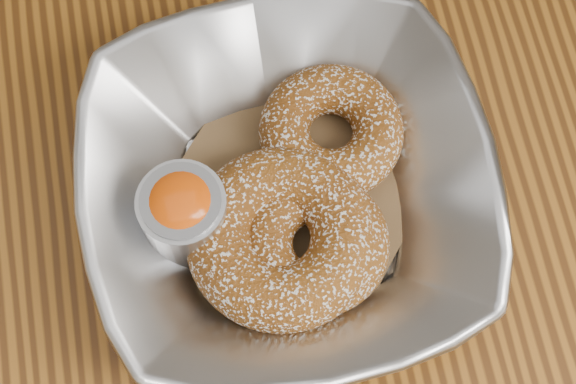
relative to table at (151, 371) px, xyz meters
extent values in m
cube|color=brown|center=(0.00, 0.00, 0.08)|extent=(1.20, 0.80, 0.04)
imported|color=#B2B5BA|center=(0.11, 0.07, 0.13)|extent=(0.24, 0.24, 0.06)
cube|color=brown|center=(0.11, 0.07, 0.11)|extent=(0.20, 0.20, 0.00)
torus|color=brown|center=(0.14, 0.10, 0.12)|extent=(0.11, 0.11, 0.03)
torus|color=brown|center=(0.10, 0.04, 0.13)|extent=(0.11, 0.11, 0.04)
torus|color=brown|center=(0.12, 0.03, 0.12)|extent=(0.09, 0.09, 0.03)
cylinder|color=#B2B5BA|center=(0.05, 0.06, 0.13)|extent=(0.05, 0.05, 0.05)
cylinder|color=gray|center=(0.05, 0.06, 0.14)|extent=(0.05, 0.05, 0.05)
ellipsoid|color=#F84F07|center=(0.05, 0.06, 0.15)|extent=(0.04, 0.04, 0.03)
camera|label=1|loc=(0.08, -0.11, 0.62)|focal=55.00mm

